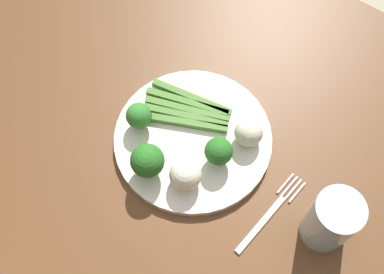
{
  "coord_description": "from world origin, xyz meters",
  "views": [
    {
      "loc": [
        0.25,
        -0.29,
        1.5
      ],
      "look_at": [
        0.04,
        -0.0,
        0.77
      ],
      "focal_mm": 44.78,
      "sensor_mm": 36.0,
      "label": 1
    }
  ],
  "objects_px": {
    "cauliflower_outer_edge": "(249,133)",
    "cauliflower_near_fork": "(185,175)",
    "broccoli_back": "(147,161)",
    "broccoli_right": "(139,116)",
    "plate": "(192,140)",
    "water_glass": "(331,220)",
    "broccoli_front_left": "(219,152)",
    "dining_table": "(174,152)",
    "asparagus_bundle": "(188,110)",
    "fork": "(270,213)"
  },
  "relations": [
    {
      "from": "broccoli_back",
      "to": "broccoli_front_left",
      "type": "bearing_deg",
      "value": 44.56
    },
    {
      "from": "cauliflower_near_fork",
      "to": "broccoli_front_left",
      "type": "bearing_deg",
      "value": 70.4
    },
    {
      "from": "dining_table",
      "to": "asparagus_bundle",
      "type": "distance_m",
      "value": 0.13
    },
    {
      "from": "plate",
      "to": "cauliflower_near_fork",
      "type": "height_order",
      "value": "cauliflower_near_fork"
    },
    {
      "from": "asparagus_bundle",
      "to": "water_glass",
      "type": "height_order",
      "value": "water_glass"
    },
    {
      "from": "asparagus_bundle",
      "to": "cauliflower_near_fork",
      "type": "xyz_separation_m",
      "value": [
        0.07,
        -0.11,
        0.02
      ]
    },
    {
      "from": "cauliflower_near_fork",
      "to": "water_glass",
      "type": "relative_size",
      "value": 0.45
    },
    {
      "from": "plate",
      "to": "broccoli_front_left",
      "type": "relative_size",
      "value": 4.75
    },
    {
      "from": "broccoli_front_left",
      "to": "fork",
      "type": "height_order",
      "value": "broccoli_front_left"
    },
    {
      "from": "broccoli_front_left",
      "to": "water_glass",
      "type": "bearing_deg",
      "value": -0.33
    },
    {
      "from": "plate",
      "to": "water_glass",
      "type": "relative_size",
      "value": 2.36
    },
    {
      "from": "cauliflower_outer_edge",
      "to": "cauliflower_near_fork",
      "type": "distance_m",
      "value": 0.13
    },
    {
      "from": "broccoli_right",
      "to": "asparagus_bundle",
      "type": "bearing_deg",
      "value": 51.45
    },
    {
      "from": "dining_table",
      "to": "water_glass",
      "type": "height_order",
      "value": "water_glass"
    },
    {
      "from": "plate",
      "to": "asparagus_bundle",
      "type": "relative_size",
      "value": 1.69
    },
    {
      "from": "broccoli_right",
      "to": "fork",
      "type": "distance_m",
      "value": 0.27
    },
    {
      "from": "broccoli_back",
      "to": "cauliflower_near_fork",
      "type": "bearing_deg",
      "value": 17.65
    },
    {
      "from": "broccoli_right",
      "to": "cauliflower_near_fork",
      "type": "height_order",
      "value": "broccoli_right"
    },
    {
      "from": "broccoli_back",
      "to": "water_glass",
      "type": "bearing_deg",
      "value": 15.73
    },
    {
      "from": "cauliflower_outer_edge",
      "to": "cauliflower_near_fork",
      "type": "relative_size",
      "value": 0.92
    },
    {
      "from": "fork",
      "to": "water_glass",
      "type": "relative_size",
      "value": 1.44
    },
    {
      "from": "broccoli_front_left",
      "to": "broccoli_back",
      "type": "height_order",
      "value": "broccoli_back"
    },
    {
      "from": "broccoli_front_left",
      "to": "water_glass",
      "type": "relative_size",
      "value": 0.5
    },
    {
      "from": "dining_table",
      "to": "cauliflower_outer_edge",
      "type": "distance_m",
      "value": 0.2
    },
    {
      "from": "dining_table",
      "to": "fork",
      "type": "xyz_separation_m",
      "value": [
        0.22,
        -0.03,
        0.11
      ]
    },
    {
      "from": "fork",
      "to": "water_glass",
      "type": "bearing_deg",
      "value": -67.63
    },
    {
      "from": "asparagus_bundle",
      "to": "cauliflower_outer_edge",
      "type": "height_order",
      "value": "cauliflower_outer_edge"
    },
    {
      "from": "dining_table",
      "to": "plate",
      "type": "bearing_deg",
      "value": -3.47
    },
    {
      "from": "broccoli_right",
      "to": "fork",
      "type": "xyz_separation_m",
      "value": [
        0.27,
        -0.0,
        -0.04
      ]
    },
    {
      "from": "cauliflower_near_fork",
      "to": "fork",
      "type": "relative_size",
      "value": 0.31
    },
    {
      "from": "broccoli_front_left",
      "to": "broccoli_right",
      "type": "xyz_separation_m",
      "value": [
        -0.15,
        -0.02,
        -0.0
      ]
    },
    {
      "from": "broccoli_front_left",
      "to": "broccoli_back",
      "type": "bearing_deg",
      "value": -135.44
    },
    {
      "from": "asparagus_bundle",
      "to": "fork",
      "type": "bearing_deg",
      "value": 142.59
    },
    {
      "from": "cauliflower_outer_edge",
      "to": "water_glass",
      "type": "bearing_deg",
      "value": -18.81
    },
    {
      "from": "plate",
      "to": "asparagus_bundle",
      "type": "distance_m",
      "value": 0.05
    },
    {
      "from": "broccoli_front_left",
      "to": "cauliflower_outer_edge",
      "type": "xyz_separation_m",
      "value": [
        0.02,
        0.06,
        -0.01
      ]
    },
    {
      "from": "cauliflower_outer_edge",
      "to": "broccoli_right",
      "type": "bearing_deg",
      "value": -153.75
    },
    {
      "from": "broccoli_back",
      "to": "broccoli_right",
      "type": "bearing_deg",
      "value": 137.21
    },
    {
      "from": "broccoli_back",
      "to": "fork",
      "type": "relative_size",
      "value": 0.41
    },
    {
      "from": "broccoli_right",
      "to": "fork",
      "type": "height_order",
      "value": "broccoli_right"
    },
    {
      "from": "broccoli_right",
      "to": "cauliflower_near_fork",
      "type": "distance_m",
      "value": 0.13
    },
    {
      "from": "broccoli_back",
      "to": "fork",
      "type": "height_order",
      "value": "broccoli_back"
    },
    {
      "from": "dining_table",
      "to": "fork",
      "type": "distance_m",
      "value": 0.25
    },
    {
      "from": "asparagus_bundle",
      "to": "water_glass",
      "type": "distance_m",
      "value": 0.3
    },
    {
      "from": "asparagus_bundle",
      "to": "plate",
      "type": "bearing_deg",
      "value": 113.49
    },
    {
      "from": "broccoli_back",
      "to": "cauliflower_near_fork",
      "type": "xyz_separation_m",
      "value": [
        0.06,
        0.02,
        -0.01
      ]
    },
    {
      "from": "dining_table",
      "to": "broccoli_right",
      "type": "distance_m",
      "value": 0.16
    },
    {
      "from": "broccoli_right",
      "to": "fork",
      "type": "relative_size",
      "value": 0.32
    },
    {
      "from": "broccoli_back",
      "to": "cauliflower_outer_edge",
      "type": "relative_size",
      "value": 1.41
    },
    {
      "from": "plate",
      "to": "cauliflower_outer_edge",
      "type": "height_order",
      "value": "cauliflower_outer_edge"
    }
  ]
}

